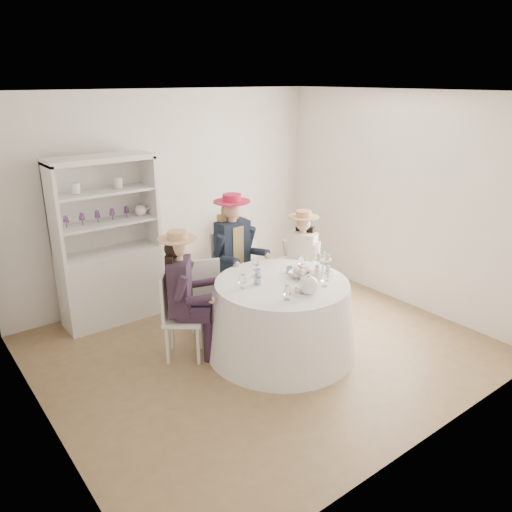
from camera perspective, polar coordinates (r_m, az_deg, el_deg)
ground at (r=5.63m, az=0.63°, el=-10.38°), size 4.50×4.50×0.00m
ceiling at (r=4.87m, az=0.75°, el=18.25°), size 4.50×4.50×0.00m
wall_back at (r=6.73m, az=-9.94°, el=6.77°), size 4.50×0.00×4.50m
wall_front at (r=3.82m, az=19.55°, el=-4.24°), size 4.50×0.00×4.50m
wall_left at (r=4.18m, az=-24.45°, el=-2.83°), size 0.00×4.50×4.50m
wall_right at (r=6.67m, az=16.19°, el=6.17°), size 0.00×4.50×4.50m
tea_table at (r=5.39m, az=2.91°, el=-6.99°), size 1.61×1.61×0.81m
hutch at (r=6.24m, az=-16.37°, el=-0.91°), size 1.25×0.62×2.00m
side_table at (r=7.27m, az=-2.21°, el=-0.42°), size 0.43×0.43×0.65m
hatbox at (r=7.12m, az=-2.25°, el=3.15°), size 0.34×0.34×0.30m
guest_left at (r=5.17m, az=-8.39°, el=-3.68°), size 0.60×0.58×1.40m
guest_mid at (r=6.02m, az=-2.55°, el=0.81°), size 0.56×0.58×1.54m
guest_right at (r=6.19m, az=5.22°, el=-0.02°), size 0.56×0.51×1.32m
spare_chair at (r=5.84m, az=-6.03°, el=-3.97°), size 0.49×0.49×0.91m
teacup_a at (r=5.15m, az=0.20°, el=-2.90°), size 0.11×0.11×0.07m
teacup_b at (r=5.37m, az=0.18°, el=-1.93°), size 0.09×0.09×0.07m
teacup_c at (r=5.46m, az=3.88°, el=-1.63°), size 0.08×0.08×0.06m
flower_bowl at (r=5.34m, az=5.04°, el=-2.17°), size 0.29×0.29×0.06m
flower_arrangement at (r=5.30m, az=5.11°, el=-1.71°), size 0.18×0.17×0.07m
table_teapot at (r=4.95m, az=6.04°, el=-3.33°), size 0.27×0.19×0.20m
sandwich_plate at (r=5.00m, az=5.20°, el=-3.95°), size 0.27×0.27×0.06m
cupcake_stand at (r=5.46m, az=7.64°, el=-1.16°), size 0.25×0.25×0.23m
stemware_set at (r=5.19m, az=3.01°, el=-2.23°), size 0.92×0.89×0.15m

